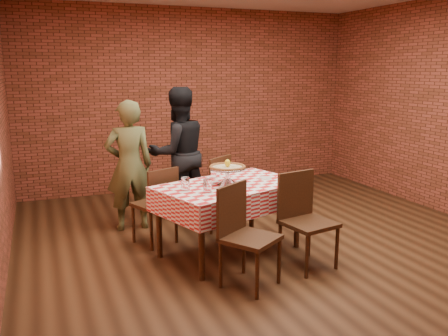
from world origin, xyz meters
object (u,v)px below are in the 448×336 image
Objects in this scene: chair_near_left at (250,237)px; table at (230,219)px; pizza_stand at (228,176)px; diner_black at (178,153)px; diner_olive at (129,166)px; water_glass_left at (208,186)px; pizza at (228,167)px; chair_far_right at (207,192)px; chair_near_right at (309,222)px; chair_far_left at (154,205)px; water_glass_right at (185,184)px; condiment_caddy at (216,171)px.

table is at bearing 47.31° from chair_near_left.
diner_black is (-0.12, 1.43, 0.01)m from pizza_stand.
diner_olive is 0.73m from diner_black.
pizza_stand is at bearing 38.44° from water_glass_left.
pizza is at bearing 49.45° from chair_near_left.
pizza is 0.95m from chair_near_left.
pizza_stand is 1.03× the size of pizza.
pizza_stand reaches higher than chair_far_right.
pizza reaches higher than chair_far_right.
chair_near_right is 1.76m from chair_far_left.
water_glass_left is at bearing 89.68° from chair_far_left.
pizza is 0.41m from water_glass_left.
water_glass_left is 0.15× the size of chair_far_right.
water_glass_right is at bearing 105.39° from diner_olive.
chair_far_left is at bearing 78.26° from chair_near_left.
chair_near_left is at bearing 82.84° from diner_black.
pizza reaches higher than chair_near_right.
pizza_stand is 0.42× the size of chair_near_left.
diner_black reaches higher than water_glass_right.
pizza is at bearing 38.44° from water_glass_left.
chair_far_left is (-0.69, 0.58, 0.07)m from table.
diner_olive is (-0.84, 1.18, 0.42)m from table.
diner_olive is 0.92× the size of diner_black.
water_glass_right is 1.27m from chair_near_right.
chair_far_right is at bearing 97.66° from chair_near_right.
chair_near_left reaches higher than water_glass_right.
condiment_caddy is (0.00, 0.35, -0.02)m from pizza_stand.
water_glass_left is 0.67m from condiment_caddy.
chair_far_left is at bearing 138.30° from pizza.
chair_far_right is (-0.52, 1.51, -0.01)m from chair_near_right.
chair_far_left is (-0.65, 0.58, -0.50)m from pizza.
chair_far_left is 0.56× the size of diner_olive.
condiment_caddy is (0.49, 0.45, 0.00)m from water_glass_right.
table is 0.70m from water_glass_right.
diner_olive reaches higher than water_glass_left.
pizza is 0.41× the size of chair_near_left.
chair_far_right is 1.00m from diner_olive.
condiment_caddy is at bearing 135.63° from diner_olive.
chair_near_left is at bearing -137.92° from condiment_caddy.
table is 0.93× the size of diner_olive.
diner_olive reaches higher than pizza_stand.
condiment_caddy is at bearing 51.48° from chair_near_left.
diner_olive is (-0.70, 2.00, 0.33)m from chair_near_left.
diner_olive reaches higher than chair_near_left.
chair_far_left is at bearing 103.59° from water_glass_right.
pizza is at bearing 125.76° from diner_olive.
table is 0.87m from chair_near_right.
chair_far_right is (0.39, 1.12, -0.37)m from water_glass_left.
diner_black reaches higher than table.
diner_olive reaches higher than water_glass_right.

